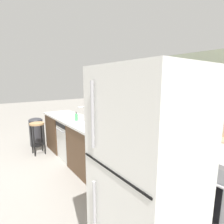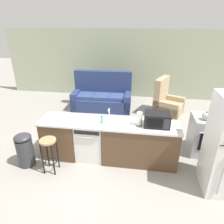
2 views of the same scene
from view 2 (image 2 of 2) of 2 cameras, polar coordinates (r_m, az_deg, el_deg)
ground_plane at (r=4.67m, az=-2.80°, el=-12.68°), size 24.00×24.00×0.00m
wall_back at (r=8.00m, az=5.14°, el=13.44°), size 10.00×0.06×2.60m
kitchen_counter at (r=4.39m, az=0.18°, el=-8.61°), size 2.94×0.66×0.90m
dishwasher at (r=4.48m, az=-6.09°, el=-8.04°), size 0.58×0.61×0.84m
stove_range at (r=5.06m, az=25.68°, el=-6.05°), size 0.76×0.68×0.90m
microwave at (r=4.07m, az=12.70°, el=-2.09°), size 0.50×0.37×0.28m
sink_faucet at (r=4.14m, az=-0.83°, el=-1.07°), size 0.07×0.18×0.30m
paper_towel_roll at (r=4.03m, az=7.79°, el=-2.01°), size 0.14×0.14×0.28m
soap_bottle at (r=4.10m, az=-2.91°, el=-2.30°), size 0.06×0.06×0.18m
kettle at (r=4.68m, az=25.32°, el=-1.09°), size 0.21×0.17×0.19m
bar_stool at (r=4.18m, az=-17.57°, el=-9.95°), size 0.32×0.32×0.74m
trash_bin at (r=4.62m, az=-23.63°, el=-9.77°), size 0.35×0.35×0.74m
couch at (r=7.05m, az=-2.77°, el=4.32°), size 2.02×0.94×1.27m
armchair at (r=6.78m, az=15.17°, el=2.22°), size 1.08×1.10×1.20m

